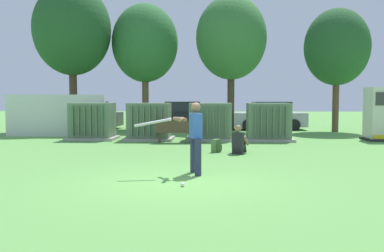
{
  "coord_description": "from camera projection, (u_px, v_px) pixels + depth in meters",
  "views": [
    {
      "loc": [
        0.8,
        -9.21,
        1.86
      ],
      "look_at": [
        0.15,
        3.5,
        1.0
      ],
      "focal_mm": 39.59,
      "sensor_mm": 36.0,
      "label": 1
    }
  ],
  "objects": [
    {
      "name": "batter",
      "position": [
        193.0,
        134.0,
        10.2
      ],
      "size": [
        1.6,
        0.77,
        1.74
      ],
      "color": "#282D4C",
      "rests_on": "ground"
    },
    {
      "name": "generator_enclosure",
      "position": [
        384.0,
        114.0,
        18.31
      ],
      "size": [
        1.6,
        1.4,
        2.3
      ],
      "color": "#262626",
      "rests_on": "ground"
    },
    {
      "name": "tree_right",
      "position": [
        337.0,
        47.0,
        22.82
      ],
      "size": [
        3.48,
        3.48,
        6.66
      ],
      "color": "brown",
      "rests_on": "ground"
    },
    {
      "name": "parked_car_right_of_center",
      "position": [
        269.0,
        117.0,
        24.59
      ],
      "size": [
        4.29,
        2.1,
        1.62
      ],
      "color": "#B2B2B7",
      "rests_on": "ground"
    },
    {
      "name": "transformer_east",
      "position": [
        268.0,
        122.0,
        18.26
      ],
      "size": [
        2.1,
        1.7,
        1.62
      ],
      "color": "#9E9B93",
      "rests_on": "ground"
    },
    {
      "name": "backpack",
      "position": [
        216.0,
        146.0,
        14.38
      ],
      "size": [
        0.37,
        0.38,
        0.44
      ],
      "color": "#4C723F",
      "rests_on": "ground"
    },
    {
      "name": "park_bench",
      "position": [
        178.0,
        130.0,
        17.24
      ],
      "size": [
        1.83,
        0.54,
        0.92
      ],
      "color": "#4C3828",
      "rests_on": "ground"
    },
    {
      "name": "parked_car_leftmost",
      "position": [
        86.0,
        116.0,
        25.38
      ],
      "size": [
        4.26,
        2.03,
        1.62
      ],
      "color": "black",
      "rests_on": "ground"
    },
    {
      "name": "sports_ball",
      "position": [
        183.0,
        184.0,
        8.82
      ],
      "size": [
        0.09,
        0.09,
        0.09
      ],
      "primitive_type": "sphere",
      "color": "white",
      "rests_on": "ground"
    },
    {
      "name": "transformer_mid_west",
      "position": [
        149.0,
        122.0,
        18.51
      ],
      "size": [
        2.1,
        1.7,
        1.62
      ],
      "color": "#9E9B93",
      "rests_on": "ground"
    },
    {
      "name": "transformer_mid_east",
      "position": [
        210.0,
        122.0,
        18.36
      ],
      "size": [
        2.1,
        1.7,
        1.62
      ],
      "color": "#9E9B93",
      "rests_on": "ground"
    },
    {
      "name": "seated_spectator",
      "position": [
        239.0,
        142.0,
        13.99
      ],
      "size": [
        0.64,
        0.78,
        0.96
      ],
      "color": "black",
      "rests_on": "ground"
    },
    {
      "name": "fence_panel",
      "position": [
        55.0,
        116.0,
        20.09
      ],
      "size": [
        4.8,
        0.12,
        2.0
      ],
      "primitive_type": "cube",
      "color": "silver",
      "rests_on": "ground"
    },
    {
      "name": "transformer_west",
      "position": [
        93.0,
        122.0,
        18.73
      ],
      "size": [
        2.1,
        1.7,
        1.62
      ],
      "color": "#9E9B93",
      "rests_on": "ground"
    },
    {
      "name": "tree_left",
      "position": [
        72.0,
        30.0,
        23.48
      ],
      "size": [
        4.28,
        4.28,
        8.19
      ],
      "color": "#4C3828",
      "rests_on": "ground"
    },
    {
      "name": "ground_plane",
      "position": [
        177.0,
        182.0,
        9.35
      ],
      "size": [
        96.0,
        96.0,
        0.0
      ],
      "primitive_type": "plane",
      "color": "#5B9947"
    },
    {
      "name": "parked_car_left_of_center",
      "position": [
        180.0,
        116.0,
        25.67
      ],
      "size": [
        4.36,
        2.27,
        1.62
      ],
      "color": "black",
      "rests_on": "ground"
    },
    {
      "name": "tree_center_left",
      "position": [
        145.0,
        43.0,
        24.48
      ],
      "size": [
        3.81,
        3.81,
        7.27
      ],
      "color": "brown",
      "rests_on": "ground"
    },
    {
      "name": "tree_center_right",
      "position": [
        231.0,
        38.0,
        23.77
      ],
      "size": [
        3.97,
        3.97,
        7.58
      ],
      "color": "#4C3828",
      "rests_on": "ground"
    }
  ]
}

